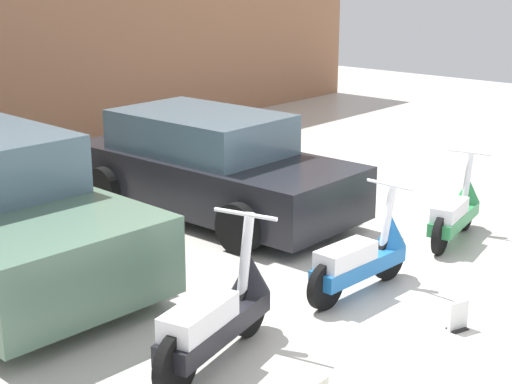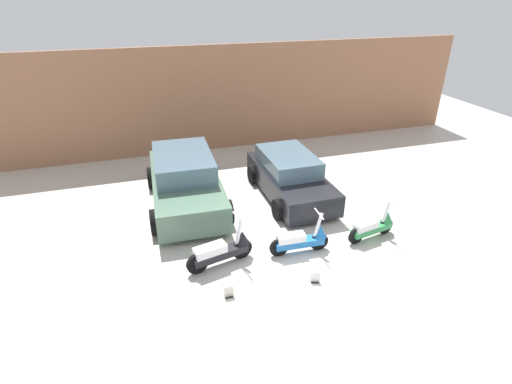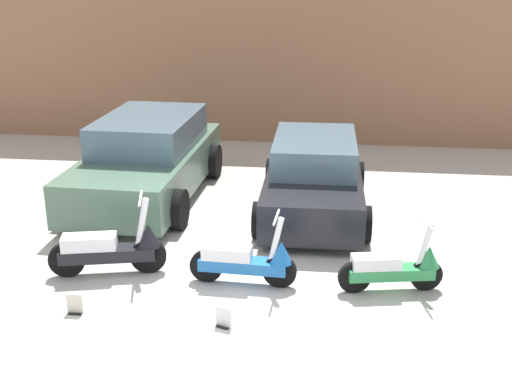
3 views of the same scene
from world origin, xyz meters
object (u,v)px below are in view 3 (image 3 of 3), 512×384
Objects in this scene: scooter_front_left at (112,248)px; scooter_front_center at (396,267)px; placard_near_left_scooter at (75,305)px; scooter_front_right at (247,260)px; car_rear_center at (314,177)px; car_rear_left at (148,159)px; placard_near_right_scooter at (224,318)px.

scooter_front_left is 1.15× the size of scooter_front_center.
placard_near_left_scooter is at bearing -110.15° from scooter_front_left.
scooter_front_left is 1.09× the size of scooter_front_right.
scooter_front_left is at bearing -44.71° from car_rear_center.
car_rear_left is 4.22m from placard_near_left_scooter.
scooter_front_left is 5.99× the size of placard_near_left_scooter.
scooter_front_center is 2.99m from car_rear_center.
scooter_front_center is at bearing -13.87° from scooter_front_left.
scooter_front_left reaches higher than scooter_front_center.
scooter_front_right is at bearing -15.93° from scooter_front_left.
placard_near_left_scooter is (-2.77, -3.77, -0.49)m from car_rear_center.
scooter_front_left reaches higher than placard_near_left_scooter.
car_rear_left reaches higher than placard_near_left_scooter.
scooter_front_right is at bearing 82.36° from placard_near_right_scooter.
scooter_front_center is 5.21m from car_rear_left.
scooter_front_left is 1.11m from placard_near_left_scooter.
car_rear_left reaches higher than scooter_front_center.
scooter_front_center is at bearing 3.87° from scooter_front_right.
car_rear_left is at bearing 93.09° from placard_near_left_scooter.
car_rear_center is 4.00m from placard_near_right_scooter.
placard_near_left_scooter and placard_near_right_scooter have the same top height.
placard_near_right_scooter is at bearing 28.03° from car_rear_left.
placard_near_left_scooter is 1.85m from placard_near_right_scooter.
car_rear_left reaches higher than scooter_front_right.
scooter_front_left is 1.86m from scooter_front_right.
car_rear_center reaches higher than scooter_front_right.
placard_near_right_scooter is at bearing -47.40° from scooter_front_left.
scooter_front_center is 5.21× the size of placard_near_right_scooter.
scooter_front_center is at bearing 22.05° from car_rear_center.
car_rear_left is (-4.13, 3.15, 0.36)m from scooter_front_center.
scooter_front_center is (3.77, -0.05, -0.05)m from scooter_front_left.
car_rear_left is 4.78m from placard_near_right_scooter.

